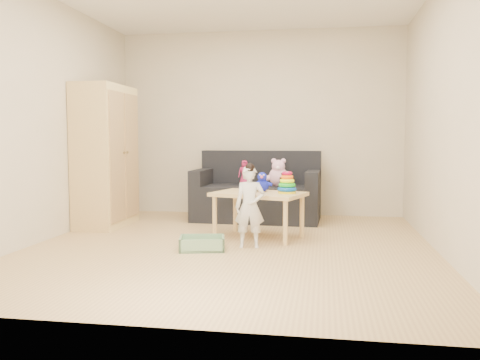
% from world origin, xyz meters
% --- Properties ---
extents(room, '(4.50, 4.50, 4.50)m').
position_xyz_m(room, '(0.00, 0.00, 1.30)').
color(room, tan).
rests_on(room, ground).
extents(wardrobe, '(0.48, 0.96, 1.73)m').
position_xyz_m(wardrobe, '(-1.75, 0.95, 0.87)').
color(wardrobe, '#E6C77E').
rests_on(wardrobe, ground).
extents(sofa, '(1.68, 0.88, 0.46)m').
position_xyz_m(sofa, '(0.04, 1.66, 0.23)').
color(sofa, black).
rests_on(sofa, ground).
extents(play_table, '(1.09, 0.86, 0.50)m').
position_xyz_m(play_table, '(0.22, 0.48, 0.25)').
color(play_table, '#D9B777').
rests_on(play_table, ground).
extents(storage_bin, '(0.49, 0.41, 0.13)m').
position_xyz_m(storage_bin, '(-0.25, -0.22, 0.06)').
color(storage_bin, gray).
rests_on(storage_bin, ground).
extents(toddler, '(0.31, 0.23, 0.79)m').
position_xyz_m(toddler, '(0.19, -0.02, 0.40)').
color(toddler, silver).
rests_on(toddler, ground).
extents(pink_bear, '(0.28, 0.24, 0.31)m').
position_xyz_m(pink_bear, '(0.33, 1.62, 0.62)').
color(pink_bear, '#F4B4D9').
rests_on(pink_bear, sofa).
extents(doll, '(0.19, 0.14, 0.33)m').
position_xyz_m(doll, '(-0.12, 1.65, 0.63)').
color(doll, '#BB2358').
rests_on(doll, sofa).
extents(ring_stacker, '(0.21, 0.21, 0.24)m').
position_xyz_m(ring_stacker, '(0.53, 0.44, 0.59)').
color(ring_stacker, yellow).
rests_on(ring_stacker, play_table).
extents(brown_bottle, '(0.07, 0.07, 0.21)m').
position_xyz_m(brown_bottle, '(0.47, 0.55, 0.59)').
color(brown_bottle, black).
rests_on(brown_bottle, play_table).
extents(blue_plush, '(0.18, 0.15, 0.22)m').
position_xyz_m(blue_plush, '(0.24, 0.60, 0.61)').
color(blue_plush, '#1B26F5').
rests_on(blue_plush, play_table).
extents(wooden_figure, '(0.06, 0.06, 0.11)m').
position_xyz_m(wooden_figure, '(0.11, 0.48, 0.55)').
color(wooden_figure, brown).
rests_on(wooden_figure, play_table).
extents(yellow_book, '(0.25, 0.25, 0.01)m').
position_xyz_m(yellow_book, '(0.11, 0.65, 0.51)').
color(yellow_book, yellow).
rests_on(yellow_book, play_table).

